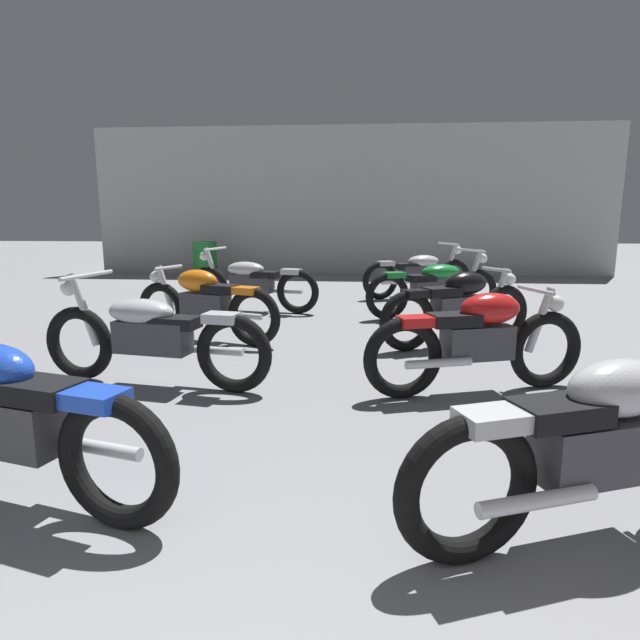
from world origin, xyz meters
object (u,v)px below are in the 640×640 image
object	(u,v)px
motorcycle_right_row_5	(419,273)
motorcycle_right_row_4	(435,286)
motorcycle_left_row_4	(251,282)
motorcycle_left_row_1	(9,419)
motorcycle_right_row_2	(479,339)
motorcycle_right_row_3	(458,306)
motorcycle_right_row_1	(598,444)
motorcycle_left_row_2	(151,335)
motorcycle_left_row_3	(205,303)
oil_drum	(205,260)

from	to	relation	value
motorcycle_right_row_5	motorcycle_right_row_4	bearing A→B (deg)	-88.22
motorcycle_left_row_4	motorcycle_left_row_1	bearing A→B (deg)	-90.25
motorcycle_left_row_1	motorcycle_right_row_2	world-z (taller)	same
motorcycle_right_row_3	motorcycle_right_row_1	bearing A→B (deg)	-89.93
motorcycle_left_row_2	motorcycle_left_row_3	size ratio (longest dim) A/B	1.13
motorcycle_left_row_4	motorcycle_right_row_1	distance (m)	6.45
motorcycle_right_row_1	motorcycle_right_row_4	world-z (taller)	motorcycle_right_row_4
motorcycle_right_row_2	oil_drum	size ratio (longest dim) A/B	2.25
motorcycle_left_row_2	motorcycle_left_row_3	distance (m)	1.71
motorcycle_left_row_1	motorcycle_right_row_1	distance (m)	2.84
motorcycle_right_row_3	motorcycle_left_row_3	bearing A→B (deg)	-179.94
motorcycle_left_row_4	motorcycle_right_row_2	size ratio (longest dim) A/B	1.12
motorcycle_right_row_2	motorcycle_right_row_5	size ratio (longest dim) A/B	0.94
motorcycle_right_row_1	motorcycle_right_row_2	world-z (taller)	same
motorcycle_left_row_1	motorcycle_left_row_2	bearing A→B (deg)	91.50
motorcycle_right_row_3	oil_drum	xyz separation A→B (m)	(-4.87, 6.48, -0.03)
motorcycle_left_row_1	motorcycle_left_row_4	distance (m)	5.74
motorcycle_right_row_1	motorcycle_left_row_3	bearing A→B (deg)	128.04
motorcycle_right_row_2	motorcycle_left_row_1	bearing A→B (deg)	-143.54
motorcycle_left_row_2	oil_drum	distance (m)	8.42
motorcycle_right_row_1	motorcycle_left_row_1	bearing A→B (deg)	178.69
motorcycle_left_row_1	motorcycle_left_row_2	size ratio (longest dim) A/B	0.90
motorcycle_left_row_2	motorcycle_right_row_3	distance (m)	3.36
motorcycle_right_row_2	oil_drum	bearing A→B (deg)	120.28
oil_drum	motorcycle_left_row_3	bearing A→B (deg)	-73.36
motorcycle_left_row_2	oil_drum	size ratio (longest dim) A/B	2.54
motorcycle_left_row_3	motorcycle_left_row_1	bearing A→B (deg)	-88.57
motorcycle_right_row_2	oil_drum	xyz separation A→B (m)	(-4.76, 8.15, -0.03)
motorcycle_right_row_5	motorcycle_right_row_1	bearing A→B (deg)	-89.25
motorcycle_right_row_1	motorcycle_right_row_4	bearing A→B (deg)	90.41
motorcycle_left_row_4	oil_drum	xyz separation A→B (m)	(-2.05, 4.42, -0.03)
oil_drum	motorcycle_left_row_1	bearing A→B (deg)	-78.71
motorcycle_left_row_3	motorcycle_right_row_2	world-z (taller)	same
motorcycle_right_row_5	oil_drum	bearing A→B (deg)	149.79
motorcycle_left_row_1	motorcycle_right_row_3	world-z (taller)	same
motorcycle_left_row_2	motorcycle_left_row_4	world-z (taller)	same
motorcycle_left_row_1	oil_drum	bearing A→B (deg)	101.29
motorcycle_right_row_2	motorcycle_right_row_5	distance (m)	5.37
motorcycle_right_row_5	motorcycle_right_row_2	bearing A→B (deg)	-90.17
motorcycle_left_row_1	motorcycle_left_row_3	world-z (taller)	same
motorcycle_left_row_1	motorcycle_right_row_1	world-z (taller)	same
motorcycle_left_row_3	motorcycle_right_row_5	world-z (taller)	motorcycle_right_row_5
motorcycle_right_row_2	motorcycle_right_row_3	distance (m)	1.68
motorcycle_left_row_1	motorcycle_right_row_4	bearing A→B (deg)	63.12
motorcycle_right_row_4	oil_drum	bearing A→B (deg)	136.18
motorcycle_left_row_2	motorcycle_right_row_2	bearing A→B (deg)	0.78
motorcycle_right_row_2	motorcycle_left_row_3	bearing A→B (deg)	149.39
motorcycle_right_row_1	motorcycle_right_row_2	xyz separation A→B (m)	(-0.11, 2.08, 0.00)
motorcycle_right_row_1	motorcycle_left_row_4	bearing A→B (deg)	115.88
motorcycle_right_row_3	motorcycle_left_row_1	bearing A→B (deg)	-127.58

